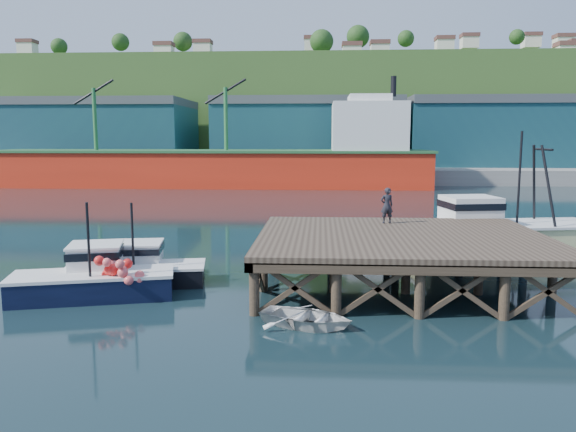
# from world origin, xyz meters

# --- Properties ---
(ground) EXTENTS (300.00, 300.00, 0.00)m
(ground) POSITION_xyz_m (0.00, 0.00, 0.00)
(ground) COLOR black
(ground) RESTS_ON ground
(wharf) EXTENTS (12.00, 10.00, 2.62)m
(wharf) POSITION_xyz_m (5.50, -0.19, 1.94)
(wharf) COLOR brown
(wharf) RESTS_ON ground
(far_quay) EXTENTS (160.00, 40.00, 2.00)m
(far_quay) POSITION_xyz_m (0.00, 70.00, 1.00)
(far_quay) COLOR gray
(far_quay) RESTS_ON ground
(warehouse_left) EXTENTS (32.00, 16.00, 9.00)m
(warehouse_left) POSITION_xyz_m (-35.00, 65.00, 6.50)
(warehouse_left) COLOR #17484D
(warehouse_left) RESTS_ON far_quay
(warehouse_mid) EXTENTS (28.00, 16.00, 9.00)m
(warehouse_mid) POSITION_xyz_m (0.00, 65.00, 6.50)
(warehouse_mid) COLOR #17484D
(warehouse_mid) RESTS_ON far_quay
(warehouse_right) EXTENTS (30.00, 16.00, 9.00)m
(warehouse_right) POSITION_xyz_m (30.00, 65.00, 6.50)
(warehouse_right) COLOR #17484D
(warehouse_right) RESTS_ON far_quay
(cargo_ship) EXTENTS (55.50, 10.00, 13.75)m
(cargo_ship) POSITION_xyz_m (-8.46, 48.00, 3.31)
(cargo_ship) COLOR red
(cargo_ship) RESTS_ON ground
(hillside) EXTENTS (220.00, 50.00, 22.00)m
(hillside) POSITION_xyz_m (0.00, 100.00, 11.00)
(hillside) COLOR #2D511E
(hillside) RESTS_ON ground
(boat_navy) EXTENTS (6.44, 4.12, 3.81)m
(boat_navy) POSITION_xyz_m (-6.74, -2.70, 0.77)
(boat_navy) COLOR black
(boat_navy) RESTS_ON ground
(boat_black) EXTENTS (6.02, 5.00, 3.55)m
(boat_black) POSITION_xyz_m (-5.72, -0.62, 0.65)
(boat_black) COLOR black
(boat_black) RESTS_ON ground
(trawler) EXTENTS (10.18, 5.08, 6.51)m
(trawler) POSITION_xyz_m (11.85, 6.50, 1.34)
(trawler) COLOR #ECE799
(trawler) RESTS_ON ground
(dinghy) EXTENTS (3.71, 3.20, 0.65)m
(dinghy) POSITION_xyz_m (1.65, -5.80, 0.32)
(dinghy) COLOR silver
(dinghy) RESTS_ON ground
(dockworker) EXTENTS (0.70, 0.55, 1.71)m
(dockworker) POSITION_xyz_m (5.23, 3.08, 2.98)
(dockworker) COLOR black
(dockworker) RESTS_ON wharf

